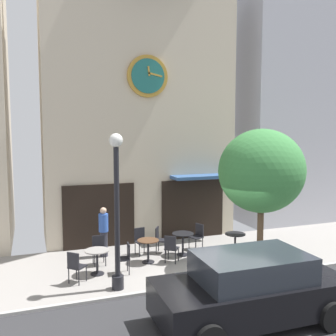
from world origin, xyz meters
TOP-DOWN VIEW (x-y plane):
  - ground_plane at (0.00, -0.86)m, footprint 24.16×10.68m
  - clock_building at (-0.81, 5.66)m, footprint 7.36×3.69m
  - neighbor_building_right at (7.01, 6.42)m, footprint 5.91×3.92m
  - street_lamp at (-2.84, 0.60)m, footprint 0.36×0.36m
  - street_tree at (1.82, 0.95)m, footprint 2.75×2.47m
  - cafe_table_center_right at (-3.18, 1.83)m, footprint 0.72×0.72m
  - cafe_table_leftmost at (-1.48, 2.28)m, footprint 0.69×0.69m
  - cafe_table_near_door at (-0.16, 2.56)m, footprint 0.73×0.73m
  - cafe_table_center at (1.54, 2.02)m, footprint 0.69×0.69m
  - cafe_chair_curbside at (-0.80, 1.99)m, footprint 0.56×0.56m
  - cafe_chair_outer at (-2.39, 1.62)m, footprint 0.44×0.44m
  - cafe_chair_facing_wall at (-2.99, 2.68)m, footprint 0.40×0.40m
  - cafe_chair_facing_street at (-0.82, 3.06)m, footprint 0.55×0.55m
  - cafe_chair_under_awning at (-1.47, 3.16)m, footprint 0.46×0.46m
  - cafe_chair_by_entrance at (-3.85, 1.36)m, footprint 0.57×0.57m
  - cafe_chair_right_end at (0.58, 2.99)m, footprint 0.51×0.51m
  - pedestrian_blue at (-2.70, 3.37)m, footprint 0.45×0.45m
  - parked_car_black at (-0.46, -2.13)m, footprint 4.33×2.07m

SIDE VIEW (x-z plane):
  - ground_plane at x=0.00m, z-range -0.09..0.04m
  - cafe_table_center at x=1.54m, z-range 0.15..0.87m
  - cafe_table_leftmost at x=-1.48m, z-range 0.15..0.89m
  - cafe_table_center_right at x=-3.18m, z-range 0.16..0.89m
  - cafe_chair_curbside at x=-0.80m, z-range 0.08..0.98m
  - cafe_chair_outer at x=-2.39m, z-range 0.08..0.98m
  - cafe_chair_facing_wall at x=-2.99m, z-range 0.08..0.98m
  - cafe_chair_facing_street at x=-0.82m, z-range 0.08..0.98m
  - cafe_chair_under_awning at x=-1.47m, z-range 0.08..0.98m
  - cafe_chair_by_entrance at x=-3.85m, z-range 0.08..0.98m
  - cafe_chair_right_end at x=0.58m, z-range 0.08..0.98m
  - cafe_table_near_door at x=-0.16m, z-range 0.17..0.93m
  - parked_car_black at x=-0.46m, z-range -0.01..1.54m
  - pedestrian_blue at x=-2.70m, z-range 0.03..1.70m
  - street_lamp at x=-2.84m, z-range 0.03..4.18m
  - street_tree at x=1.82m, z-range 0.82..5.10m
  - clock_building at x=-0.81m, z-range 0.16..11.80m
  - neighbor_building_right at x=7.01m, z-range 0.00..15.26m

